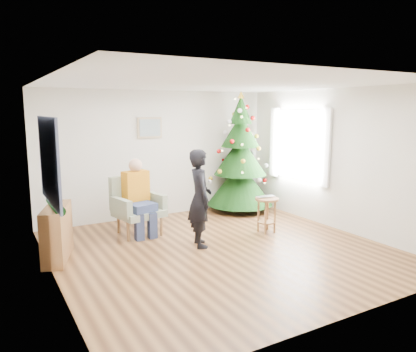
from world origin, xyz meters
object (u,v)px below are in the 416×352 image
console (57,233)px  standing_man (200,198)px  armchair (137,213)px  christmas_tree (240,158)px  stool (267,215)px

console → standing_man: bearing=5.5°
console → armchair: bearing=41.7°
console → christmas_tree: bearing=35.1°
armchair → standing_man: bearing=-71.1°
console → stool: bearing=11.7°
christmas_tree → standing_man: (-1.91, -1.67, -0.38)m
christmas_tree → standing_man: christmas_tree is taller
armchair → console: (-1.47, -0.60, 0.01)m
christmas_tree → stool: 1.89m
standing_man → console: bearing=91.0°
christmas_tree → console: christmas_tree is taller
stool → armchair: size_ratio=0.62×
standing_man → console: (-2.13, 0.53, -0.40)m
stool → console: 3.57m
standing_man → console: size_ratio=1.59×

